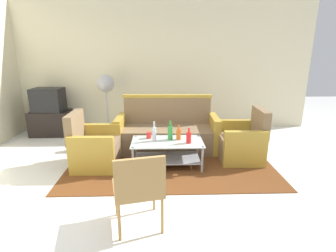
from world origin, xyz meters
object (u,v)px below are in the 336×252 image
at_px(bottle_red, 189,137).
at_px(bottle_orange, 179,134).
at_px(armchair_right, 242,143).
at_px(wicker_chair, 139,186).
at_px(bottle_clear, 154,134).
at_px(pedestal_fan, 106,87).
at_px(coffee_table, 167,150).
at_px(armchair_left, 94,148).
at_px(bottle_green, 170,132).
at_px(television, 48,100).
at_px(tv_stand, 51,123).
at_px(cup, 149,135).
at_px(couch, 167,133).

relative_size(bottle_red, bottle_orange, 1.00).
distance_m(armchair_right, wicker_chair, 2.37).
xyz_separation_m(bottle_clear, wicker_chair, (-0.13, -1.56, -0.03)).
xyz_separation_m(armchair_right, pedestal_fan, (-2.47, 1.50, 0.73)).
bearing_deg(coffee_table, bottle_clear, 172.33).
bearing_deg(armchair_left, bottle_green, 92.63).
height_order(bottle_clear, wicker_chair, wicker_chair).
height_order(bottle_clear, pedestal_fan, pedestal_fan).
distance_m(bottle_clear, television, 2.79).
relative_size(armchair_right, coffee_table, 0.77).
height_order(bottle_green, tv_stand, bottle_green).
relative_size(pedestal_fan, wicker_chair, 1.51).
relative_size(armchair_right, bottle_clear, 2.74).
bearing_deg(pedestal_fan, armchair_right, -31.19).
bearing_deg(coffee_table, armchair_left, 177.81).
bearing_deg(coffee_table, cup, 151.95).
xyz_separation_m(armchair_left, coffee_table, (1.14, -0.04, -0.02)).
xyz_separation_m(armchair_right, bottle_orange, (-1.06, -0.15, 0.21)).
height_order(bottle_red, wicker_chair, wicker_chair).
bearing_deg(wicker_chair, couch, 68.72).
xyz_separation_m(bottle_orange, pedestal_fan, (-1.41, 1.65, 0.51)).
relative_size(bottle_red, wicker_chair, 0.28).
distance_m(tv_stand, television, 0.50).
relative_size(bottle_clear, bottle_green, 1.01).
distance_m(armchair_left, bottle_green, 1.21).
bearing_deg(armchair_right, bottle_red, 110.71).
bearing_deg(bottle_green, wicker_chair, -103.11).
height_order(bottle_orange, television, television).
relative_size(bottle_orange, bottle_green, 0.76).
bearing_deg(armchair_left, bottle_red, 85.72).
relative_size(armchair_right, tv_stand, 1.06).
xyz_separation_m(armchair_left, bottle_green, (1.18, 0.03, 0.24)).
height_order(bottle_green, television, television).
bearing_deg(bottle_red, tv_stand, 147.36).
xyz_separation_m(cup, tv_stand, (-2.15, 1.52, -0.20)).
distance_m(armchair_left, television, 2.14).
xyz_separation_m(television, wicker_chair, (2.11, -3.21, -0.27)).
relative_size(armchair_left, cup, 8.50).
distance_m(bottle_red, bottle_orange, 0.22).
bearing_deg(cup, bottle_orange, -9.52).
distance_m(armchair_left, tv_stand, 2.09).
relative_size(armchair_right, cup, 8.50).
xyz_separation_m(bottle_green, pedestal_fan, (-1.28, 1.65, 0.49)).
bearing_deg(bottle_red, cup, 158.21).
bearing_deg(cup, television, 144.62).
bearing_deg(pedestal_fan, bottle_clear, -58.67).
height_order(armchair_left, bottle_red, armchair_left).
xyz_separation_m(coffee_table, wicker_chair, (-0.33, -1.53, 0.22)).
relative_size(armchair_right, bottle_green, 2.76).
bearing_deg(couch, bottle_orange, 105.59).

